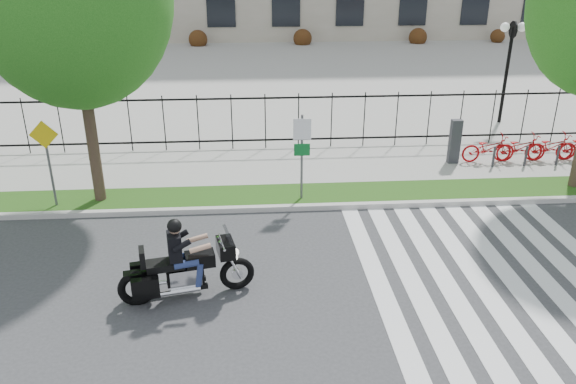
{
  "coord_description": "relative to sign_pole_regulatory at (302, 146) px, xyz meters",
  "views": [
    {
      "loc": [
        -0.57,
        -10.32,
        6.82
      ],
      "look_at": [
        0.38,
        3.0,
        1.04
      ],
      "focal_mm": 35.0,
      "sensor_mm": 36.0,
      "label": 1
    }
  ],
  "objects": [
    {
      "name": "plaza",
      "position": [
        -0.88,
        20.42,
        -1.69
      ],
      "size": [
        80.0,
        34.0,
        0.1
      ],
      "primitive_type": "cube",
      "color": "#A19F97",
      "rests_on": "ground"
    },
    {
      "name": "lamp_post_right",
      "position": [
        9.12,
        7.42,
        1.47
      ],
      "size": [
        1.06,
        0.7,
        4.25
      ],
      "color": "black",
      "rests_on": "ground"
    },
    {
      "name": "sign_pole_warning",
      "position": [
        -6.99,
        0.0,
        0.0
      ],
      "size": [
        0.78,
        0.09,
        2.49
      ],
      "color": "#59595B",
      "rests_on": "grass_verge"
    },
    {
      "name": "motorcycle_rider",
      "position": [
        -2.87,
        -4.63,
        -1.0
      ],
      "size": [
        2.85,
        1.15,
        2.22
      ],
      "color": "black",
      "rests_on": "ground"
    },
    {
      "name": "ground",
      "position": [
        -0.88,
        -4.58,
        -1.74
      ],
      "size": [
        120.0,
        120.0,
        0.0
      ],
      "primitive_type": "plane",
      "color": "#363638",
      "rests_on": "ground"
    },
    {
      "name": "sign_pole_regulatory",
      "position": [
        0.0,
        0.0,
        0.0
      ],
      "size": [
        0.5,
        0.09,
        2.5
      ],
      "color": "#59595B",
      "rests_on": "grass_verge"
    },
    {
      "name": "iron_fence",
      "position": [
        -0.88,
        4.62,
        -0.59
      ],
      "size": [
        30.0,
        0.06,
        2.0
      ],
      "primitive_type": null,
      "color": "black",
      "rests_on": "sidewalk"
    },
    {
      "name": "grass_verge",
      "position": [
        -0.88,
        0.37,
        -1.66
      ],
      "size": [
        60.0,
        1.5,
        0.15
      ],
      "primitive_type": "cube",
      "color": "#214C13",
      "rests_on": "ground"
    },
    {
      "name": "curb",
      "position": [
        -0.88,
        -0.48,
        -1.66
      ],
      "size": [
        60.0,
        0.2,
        0.15
      ],
      "primitive_type": "cube",
      "color": "#BAB6AF",
      "rests_on": "ground"
    },
    {
      "name": "crosswalk_stripes",
      "position": [
        3.94,
        -4.58,
        -1.73
      ],
      "size": [
        5.7,
        8.0,
        0.01
      ],
      "primitive_type": null,
      "color": "silver",
      "rests_on": "ground"
    },
    {
      "name": "sidewalk",
      "position": [
        -0.88,
        2.87,
        -1.66
      ],
      "size": [
        60.0,
        3.5,
        0.15
      ],
      "primitive_type": "cube",
      "color": "#A19F97",
      "rests_on": "ground"
    }
  ]
}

